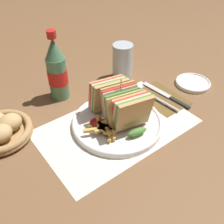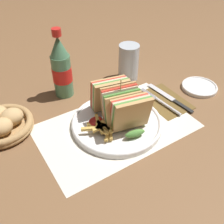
{
  "view_description": "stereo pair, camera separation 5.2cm",
  "coord_description": "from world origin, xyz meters",
  "px_view_note": "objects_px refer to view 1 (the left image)",
  "views": [
    {
      "loc": [
        -0.37,
        -0.45,
        0.54
      ],
      "look_at": [
        -0.0,
        0.03,
        0.04
      ],
      "focal_mm": 42.0,
      "sensor_mm": 36.0,
      "label": 1
    },
    {
      "loc": [
        -0.33,
        -0.48,
        0.54
      ],
      "look_at": [
        -0.0,
        0.03,
        0.04
      ],
      "focal_mm": 42.0,
      "sensor_mm": 36.0,
      "label": 2
    }
  ],
  "objects_px": {
    "fork": "(161,101)",
    "coke_bottle_near": "(57,71)",
    "plate_main": "(116,123)",
    "knife": "(166,95)",
    "glass_near": "(122,64)",
    "side_saucer": "(193,83)",
    "club_sandwich": "(120,104)",
    "bread_basket": "(0,131)"
  },
  "relations": [
    {
      "from": "club_sandwich",
      "to": "side_saucer",
      "type": "relative_size",
      "value": 1.65
    },
    {
      "from": "coke_bottle_near",
      "to": "glass_near",
      "type": "height_order",
      "value": "coke_bottle_near"
    },
    {
      "from": "club_sandwich",
      "to": "knife",
      "type": "relative_size",
      "value": 1.04
    },
    {
      "from": "fork",
      "to": "bread_basket",
      "type": "relative_size",
      "value": 1.01
    },
    {
      "from": "fork",
      "to": "glass_near",
      "type": "height_order",
      "value": "glass_near"
    },
    {
      "from": "glass_near",
      "to": "side_saucer",
      "type": "distance_m",
      "value": 0.27
    },
    {
      "from": "plate_main",
      "to": "bread_basket",
      "type": "distance_m",
      "value": 0.33
    },
    {
      "from": "glass_near",
      "to": "knife",
      "type": "bearing_deg",
      "value": -77.22
    },
    {
      "from": "coke_bottle_near",
      "to": "side_saucer",
      "type": "bearing_deg",
      "value": -28.72
    },
    {
      "from": "fork",
      "to": "coke_bottle_near",
      "type": "bearing_deg",
      "value": 131.26
    },
    {
      "from": "fork",
      "to": "bread_basket",
      "type": "height_order",
      "value": "bread_basket"
    },
    {
      "from": "glass_near",
      "to": "bread_basket",
      "type": "distance_m",
      "value": 0.48
    },
    {
      "from": "plate_main",
      "to": "club_sandwich",
      "type": "distance_m",
      "value": 0.06
    },
    {
      "from": "club_sandwich",
      "to": "side_saucer",
      "type": "height_order",
      "value": "club_sandwich"
    },
    {
      "from": "coke_bottle_near",
      "to": "club_sandwich",
      "type": "bearing_deg",
      "value": -71.86
    },
    {
      "from": "bread_basket",
      "to": "side_saucer",
      "type": "height_order",
      "value": "bread_basket"
    },
    {
      "from": "club_sandwich",
      "to": "bread_basket",
      "type": "height_order",
      "value": "club_sandwich"
    },
    {
      "from": "glass_near",
      "to": "coke_bottle_near",
      "type": "bearing_deg",
      "value": 172.02
    },
    {
      "from": "plate_main",
      "to": "coke_bottle_near",
      "type": "relative_size",
      "value": 1.16
    },
    {
      "from": "knife",
      "to": "side_saucer",
      "type": "bearing_deg",
      "value": -8.32
    },
    {
      "from": "club_sandwich",
      "to": "glass_near",
      "type": "height_order",
      "value": "club_sandwich"
    },
    {
      "from": "club_sandwich",
      "to": "glass_near",
      "type": "relative_size",
      "value": 1.56
    },
    {
      "from": "fork",
      "to": "glass_near",
      "type": "xyz_separation_m",
      "value": [
        -0.0,
        0.2,
        0.05
      ]
    },
    {
      "from": "fork",
      "to": "coke_bottle_near",
      "type": "distance_m",
      "value": 0.36
    },
    {
      "from": "coke_bottle_near",
      "to": "side_saucer",
      "type": "relative_size",
      "value": 1.87
    },
    {
      "from": "plate_main",
      "to": "coke_bottle_near",
      "type": "distance_m",
      "value": 0.26
    },
    {
      "from": "club_sandwich",
      "to": "knife",
      "type": "height_order",
      "value": "club_sandwich"
    },
    {
      "from": "plate_main",
      "to": "knife",
      "type": "height_order",
      "value": "plate_main"
    },
    {
      "from": "coke_bottle_near",
      "to": "glass_near",
      "type": "bearing_deg",
      "value": -7.98
    },
    {
      "from": "bread_basket",
      "to": "glass_near",
      "type": "bearing_deg",
      "value": 4.52
    },
    {
      "from": "fork",
      "to": "plate_main",
      "type": "bearing_deg",
      "value": 174.4
    },
    {
      "from": "side_saucer",
      "to": "club_sandwich",
      "type": "bearing_deg",
      "value": -179.84
    },
    {
      "from": "fork",
      "to": "knife",
      "type": "bearing_deg",
      "value": 15.11
    },
    {
      "from": "knife",
      "to": "club_sandwich",
      "type": "bearing_deg",
      "value": 177.6
    },
    {
      "from": "club_sandwich",
      "to": "fork",
      "type": "height_order",
      "value": "club_sandwich"
    },
    {
      "from": "fork",
      "to": "glass_near",
      "type": "bearing_deg",
      "value": 85.47
    },
    {
      "from": "side_saucer",
      "to": "glass_near",
      "type": "bearing_deg",
      "value": 131.76
    },
    {
      "from": "side_saucer",
      "to": "coke_bottle_near",
      "type": "bearing_deg",
      "value": 151.28
    },
    {
      "from": "club_sandwich",
      "to": "fork",
      "type": "distance_m",
      "value": 0.18
    },
    {
      "from": "glass_near",
      "to": "bread_basket",
      "type": "bearing_deg",
      "value": -175.48
    },
    {
      "from": "glass_near",
      "to": "side_saucer",
      "type": "height_order",
      "value": "glass_near"
    },
    {
      "from": "knife",
      "to": "glass_near",
      "type": "bearing_deg",
      "value": 97.95
    }
  ]
}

